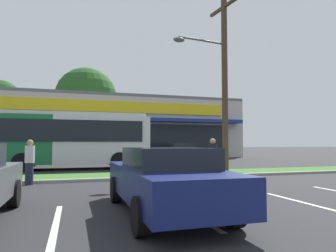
# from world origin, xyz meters

# --- Properties ---
(grass_median) EXTENTS (56.00, 2.20, 0.12)m
(grass_median) POSITION_xyz_m (0.00, 14.00, 0.06)
(grass_median) COLOR #386B28
(grass_median) RESTS_ON ground_plane
(curb_lip) EXTENTS (56.00, 0.24, 0.12)m
(curb_lip) POSITION_xyz_m (0.00, 12.78, 0.06)
(curb_lip) COLOR #99968C
(curb_lip) RESTS_ON ground_plane
(parking_stripe_0) EXTENTS (0.12, 4.80, 0.01)m
(parking_stripe_0) POSITION_xyz_m (-3.41, 5.77, 0.00)
(parking_stripe_0) COLOR silver
(parking_stripe_0) RESTS_ON ground_plane
(parking_stripe_1) EXTENTS (0.12, 4.80, 0.01)m
(parking_stripe_1) POSITION_xyz_m (-0.74, 7.45, 0.00)
(parking_stripe_1) COLOR silver
(parking_stripe_1) RESTS_ON ground_plane
(parking_stripe_2) EXTENTS (0.12, 4.80, 0.01)m
(parking_stripe_2) POSITION_xyz_m (2.40, 5.88, 0.00)
(parking_stripe_2) COLOR silver
(parking_stripe_2) RESTS_ON ground_plane
(storefront_building) EXTENTS (27.48, 13.95, 6.48)m
(storefront_building) POSITION_xyz_m (1.04, 36.31, 3.24)
(storefront_building) COLOR #BCB7AD
(storefront_building) RESTS_ON ground_plane
(tree_mid_left) EXTENTS (6.01, 6.01, 8.79)m
(tree_mid_left) POSITION_xyz_m (-6.56, 45.80, 5.77)
(tree_mid_left) COLOR #473323
(tree_mid_left) RESTS_ON ground_plane
(tree_mid) EXTENTS (8.34, 8.34, 11.85)m
(tree_mid) POSITION_xyz_m (-1.57, 43.20, 7.67)
(tree_mid) COLOR #473323
(tree_mid) RESTS_ON ground_plane
(utility_pole) EXTENTS (3.08, 2.40, 9.10)m
(utility_pole) POSITION_xyz_m (3.99, 14.15, 4.89)
(utility_pole) COLOR #4C3826
(utility_pole) RESTS_ON ground_plane
(city_bus) EXTENTS (11.99, 2.84, 3.25)m
(city_bus) POSITION_xyz_m (-4.77, 19.09, 1.77)
(city_bus) COLOR #196638
(city_bus) RESTS_ON ground_plane
(car_4) EXTENTS (1.88, 4.79, 1.39)m
(car_4) POSITION_xyz_m (-1.26, 6.73, 0.73)
(car_4) COLOR navy
(car_4) RESTS_ON ground_plane
(car_5) EXTENTS (4.49, 1.95, 1.56)m
(car_5) POSITION_xyz_m (6.35, 26.29, 0.80)
(car_5) COLOR black
(car_5) RESTS_ON ground_plane
(pedestrian_near_bench) EXTENTS (0.33, 0.33, 1.62)m
(pedestrian_near_bench) POSITION_xyz_m (-4.63, 12.47, 0.81)
(pedestrian_near_bench) COLOR #1E2338
(pedestrian_near_bench) RESTS_ON ground_plane
(pedestrian_mid) EXTENTS (0.34, 0.34, 1.67)m
(pedestrian_mid) POSITION_xyz_m (1.84, 10.83, 0.84)
(pedestrian_mid) COLOR black
(pedestrian_mid) RESTS_ON ground_plane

